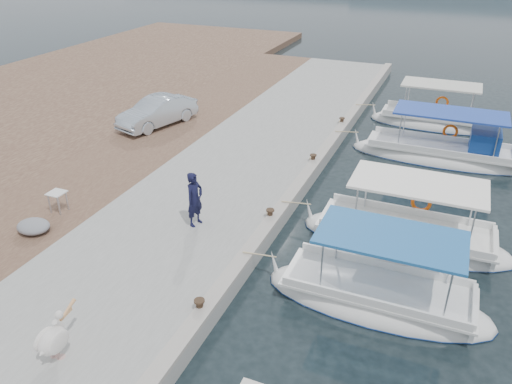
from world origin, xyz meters
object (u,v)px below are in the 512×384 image
fishing_caique_d (441,156)px  fisherman (195,199)px  fishing_caique_e (432,123)px  fishing_caique_b (376,300)px  pelican (53,339)px  fishing_caique_c (404,239)px  parked_car (157,112)px

fishing_caique_d → fisherman: fisherman is taller
fishing_caique_e → fishing_caique_b: bearing=-90.3°
pelican → fishing_caique_c: bearing=52.6°
fishing_caique_c → pelican: size_ratio=5.02×
fishing_caique_e → pelican: bearing=-107.3°
fisherman → fishing_caique_b: bearing=-87.7°
fishing_caique_d → parked_car: 13.55m
fishing_caique_d → fisherman: bearing=-125.7°
fisherman → parked_car: size_ratio=0.44×
fishing_caique_c → fisherman: bearing=-160.5°
fishing_caique_c → fisherman: fisherman is taller
fishing_caique_d → fisherman: (-7.04, -9.79, 1.24)m
fishing_caique_b → fishing_caique_d: size_ratio=0.80×
parked_car → fishing_caique_e: bearing=44.5°
fishing_caique_e → pelican: size_ratio=4.73×
fishing_caique_e → pelican: (-6.39, -20.58, 0.92)m
fishing_caique_e → fisherman: 15.61m
fishing_caique_b → fishing_caique_c: 3.40m
fishing_caique_e → pelican: 21.57m
fishing_caique_c → parked_car: fishing_caique_c is taller
fishing_caique_b → fishing_caique_d: 10.92m
fishing_caique_e → pelican: fishing_caique_e is taller
fishing_caique_b → fishing_caique_e: size_ratio=0.97×
fishing_caique_b → pelican: size_ratio=4.60×
fishing_caique_c → fishing_caique_e: same height
fishing_caique_b → parked_car: size_ratio=1.47×
pelican → fisherman: size_ratio=0.73×
fishing_caique_d → fisherman: 12.13m
fishing_caique_b → fishing_caique_d: same height
fishing_caique_b → fishing_caique_d: (0.87, 10.89, 0.06)m
fishing_caique_d → pelican: (-7.18, -16.13, 0.85)m
fishing_caique_c → fisherman: size_ratio=3.67×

